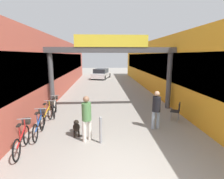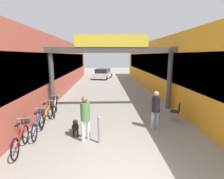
{
  "view_description": "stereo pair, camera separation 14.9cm",
  "coord_description": "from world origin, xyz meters",
  "px_view_note": "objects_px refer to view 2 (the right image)",
  "views": [
    {
      "loc": [
        -0.53,
        -3.75,
        3.09
      ],
      "look_at": [
        0.0,
        5.32,
        1.3
      ],
      "focal_mm": 28.0,
      "sensor_mm": 36.0,
      "label": 1
    },
    {
      "loc": [
        -0.38,
        -3.76,
        3.09
      ],
      "look_at": [
        0.0,
        5.32,
        1.3
      ],
      "focal_mm": 28.0,
      "sensor_mm": 36.0,
      "label": 2
    }
  ],
  "objects_px": {
    "bollard_post_metal": "(99,130)",
    "parked_car_white": "(103,74)",
    "pedestrian_with_dog": "(85,115)",
    "pedestrian_companion": "(156,108)",
    "dog_on_leash": "(75,126)",
    "bicycle_blue_second": "(39,123)",
    "bicycle_orange_third": "(47,113)",
    "bicycle_red_nearest": "(22,137)",
    "cafe_chair_black_nearer": "(177,110)",
    "bicycle_silver_farthest": "(55,106)"
  },
  "relations": [
    {
      "from": "bicycle_red_nearest",
      "to": "cafe_chair_black_nearer",
      "type": "distance_m",
      "value": 6.56
    },
    {
      "from": "bicycle_silver_farthest",
      "to": "pedestrian_companion",
      "type": "bearing_deg",
      "value": -23.69
    },
    {
      "from": "bicycle_silver_farthest",
      "to": "pedestrian_with_dog",
      "type": "bearing_deg",
      "value": -57.28
    },
    {
      "from": "dog_on_leash",
      "to": "cafe_chair_black_nearer",
      "type": "relative_size",
      "value": 0.81
    },
    {
      "from": "pedestrian_companion",
      "to": "dog_on_leash",
      "type": "xyz_separation_m",
      "value": [
        -3.3,
        -0.37,
        -0.61
      ]
    },
    {
      "from": "bicycle_blue_second",
      "to": "bollard_post_metal",
      "type": "relative_size",
      "value": 1.69
    },
    {
      "from": "pedestrian_with_dog",
      "to": "bicycle_orange_third",
      "type": "bearing_deg",
      "value": 136.51
    },
    {
      "from": "pedestrian_companion",
      "to": "parked_car_white",
      "type": "xyz_separation_m",
      "value": [
        -2.35,
        16.51,
        -0.29
      ]
    },
    {
      "from": "pedestrian_companion",
      "to": "bicycle_red_nearest",
      "type": "distance_m",
      "value": 5.13
    },
    {
      "from": "bicycle_orange_third",
      "to": "pedestrian_with_dog",
      "type": "bearing_deg",
      "value": -43.49
    },
    {
      "from": "pedestrian_companion",
      "to": "parked_car_white",
      "type": "bearing_deg",
      "value": 98.09
    },
    {
      "from": "cafe_chair_black_nearer",
      "to": "bicycle_orange_third",
      "type": "bearing_deg",
      "value": 178.48
    },
    {
      "from": "pedestrian_companion",
      "to": "dog_on_leash",
      "type": "relative_size",
      "value": 2.27
    },
    {
      "from": "parked_car_white",
      "to": "bicycle_silver_farthest",
      "type": "bearing_deg",
      "value": -99.5
    },
    {
      "from": "pedestrian_with_dog",
      "to": "bicycle_orange_third",
      "type": "relative_size",
      "value": 0.99
    },
    {
      "from": "bicycle_blue_second",
      "to": "cafe_chair_black_nearer",
      "type": "bearing_deg",
      "value": 10.55
    },
    {
      "from": "bollard_post_metal",
      "to": "pedestrian_companion",
      "type": "bearing_deg",
      "value": 26.07
    },
    {
      "from": "bicycle_red_nearest",
      "to": "bollard_post_metal",
      "type": "bearing_deg",
      "value": 6.63
    },
    {
      "from": "bicycle_orange_third",
      "to": "cafe_chair_black_nearer",
      "type": "distance_m",
      "value": 6.1
    },
    {
      "from": "cafe_chair_black_nearer",
      "to": "bicycle_blue_second",
      "type": "bearing_deg",
      "value": -169.45
    },
    {
      "from": "pedestrian_with_dog",
      "to": "bicycle_silver_farthest",
      "type": "xyz_separation_m",
      "value": [
        -1.92,
        3.0,
        -0.52
      ]
    },
    {
      "from": "pedestrian_companion",
      "to": "cafe_chair_black_nearer",
      "type": "xyz_separation_m",
      "value": [
        1.27,
        0.82,
        -0.39
      ]
    },
    {
      "from": "dog_on_leash",
      "to": "bicycle_orange_third",
      "type": "relative_size",
      "value": 0.43
    },
    {
      "from": "bicycle_red_nearest",
      "to": "bicycle_blue_second",
      "type": "height_order",
      "value": "same"
    },
    {
      "from": "bicycle_blue_second",
      "to": "bollard_post_metal",
      "type": "distance_m",
      "value": 2.55
    },
    {
      "from": "bicycle_red_nearest",
      "to": "bollard_post_metal",
      "type": "relative_size",
      "value": 1.69
    },
    {
      "from": "bicycle_blue_second",
      "to": "bollard_post_metal",
      "type": "xyz_separation_m",
      "value": [
        2.41,
        -0.84,
        0.07
      ]
    },
    {
      "from": "bollard_post_metal",
      "to": "parked_car_white",
      "type": "bearing_deg",
      "value": 90.04
    },
    {
      "from": "pedestrian_companion",
      "to": "dog_on_leash",
      "type": "distance_m",
      "value": 3.38
    },
    {
      "from": "cafe_chair_black_nearer",
      "to": "pedestrian_with_dog",
      "type": "bearing_deg",
      "value": -157.18
    },
    {
      "from": "dog_on_leash",
      "to": "bicycle_red_nearest",
      "type": "relative_size",
      "value": 0.43
    },
    {
      "from": "bollard_post_metal",
      "to": "bicycle_orange_third",
      "type": "bearing_deg",
      "value": 139.52
    },
    {
      "from": "bollard_post_metal",
      "to": "parked_car_white",
      "type": "distance_m",
      "value": 17.66
    },
    {
      "from": "pedestrian_companion",
      "to": "bicycle_red_nearest",
      "type": "relative_size",
      "value": 0.97
    },
    {
      "from": "bicycle_red_nearest",
      "to": "bicycle_blue_second",
      "type": "relative_size",
      "value": 1.0
    },
    {
      "from": "bicycle_silver_farthest",
      "to": "bicycle_blue_second",
      "type": "bearing_deg",
      "value": -89.64
    },
    {
      "from": "bicycle_red_nearest",
      "to": "pedestrian_with_dog",
      "type": "bearing_deg",
      "value": 14.55
    },
    {
      "from": "pedestrian_with_dog",
      "to": "bicycle_silver_farthest",
      "type": "relative_size",
      "value": 1.0
    },
    {
      "from": "pedestrian_with_dog",
      "to": "bollard_post_metal",
      "type": "xyz_separation_m",
      "value": [
        0.5,
        -0.24,
        -0.45
      ]
    },
    {
      "from": "dog_on_leash",
      "to": "pedestrian_companion",
      "type": "bearing_deg",
      "value": 6.34
    },
    {
      "from": "parked_car_white",
      "to": "cafe_chair_black_nearer",
      "type": "bearing_deg",
      "value": -77.03
    },
    {
      "from": "bicycle_red_nearest",
      "to": "cafe_chair_black_nearer",
      "type": "xyz_separation_m",
      "value": [
        6.16,
        2.26,
        0.1
      ]
    },
    {
      "from": "bicycle_blue_second",
      "to": "cafe_chair_black_nearer",
      "type": "height_order",
      "value": "bicycle_blue_second"
    },
    {
      "from": "bicycle_silver_farthest",
      "to": "cafe_chair_black_nearer",
      "type": "xyz_separation_m",
      "value": [
        6.03,
        -1.27,
        0.1
      ]
    },
    {
      "from": "parked_car_white",
      "to": "dog_on_leash",
      "type": "bearing_deg",
      "value": -93.23
    },
    {
      "from": "bollard_post_metal",
      "to": "parked_car_white",
      "type": "relative_size",
      "value": 0.23
    },
    {
      "from": "bicycle_orange_third",
      "to": "bicycle_silver_farthest",
      "type": "bearing_deg",
      "value": 86.62
    },
    {
      "from": "pedestrian_companion",
      "to": "bicycle_orange_third",
      "type": "bearing_deg",
      "value": 168.51
    },
    {
      "from": "bicycle_silver_farthest",
      "to": "bicycle_orange_third",
      "type": "bearing_deg",
      "value": -93.38
    },
    {
      "from": "parked_car_white",
      "to": "bicycle_blue_second",
      "type": "bearing_deg",
      "value": -98.12
    }
  ]
}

